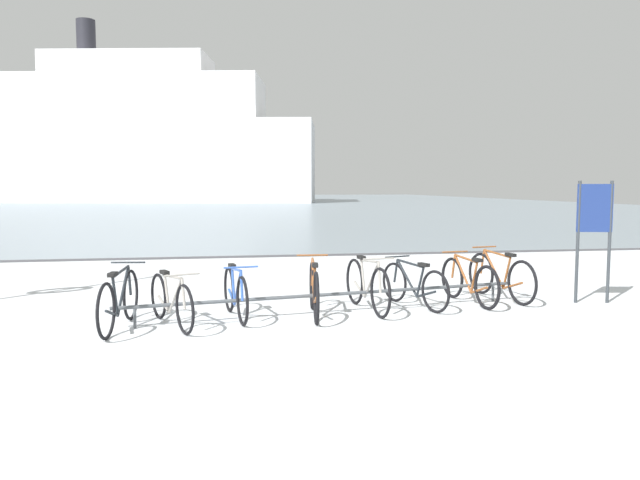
{
  "coord_description": "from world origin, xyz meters",
  "views": [
    {
      "loc": [
        -0.81,
        -5.88,
        1.84
      ],
      "look_at": [
        1.2,
        5.75,
        0.79
      ],
      "focal_mm": 34.22,
      "sensor_mm": 36.0,
      "label": 1
    }
  ],
  "objects_px": {
    "bicycle_2": "(235,293)",
    "info_sign": "(594,221)",
    "bicycle_3": "(314,290)",
    "bicycle_6": "(469,281)",
    "bicycle_0": "(119,300)",
    "bicycle_4": "(367,285)",
    "bicycle_5": "(414,285)",
    "bicycle_1": "(171,300)",
    "bicycle_7": "(500,277)",
    "ferry_ship": "(138,142)"
  },
  "relations": [
    {
      "from": "bicycle_2",
      "to": "info_sign",
      "type": "relative_size",
      "value": 0.83
    },
    {
      "from": "bicycle_3",
      "to": "bicycle_6",
      "type": "bearing_deg",
      "value": 11.46
    },
    {
      "from": "bicycle_0",
      "to": "bicycle_2",
      "type": "xyz_separation_m",
      "value": [
        1.5,
        0.37,
        -0.02
      ]
    },
    {
      "from": "bicycle_6",
      "to": "info_sign",
      "type": "relative_size",
      "value": 0.88
    },
    {
      "from": "bicycle_4",
      "to": "bicycle_5",
      "type": "bearing_deg",
      "value": 11.81
    },
    {
      "from": "bicycle_3",
      "to": "bicycle_5",
      "type": "distance_m",
      "value": 1.65
    },
    {
      "from": "bicycle_1",
      "to": "bicycle_2",
      "type": "bearing_deg",
      "value": 22.05
    },
    {
      "from": "bicycle_2",
      "to": "bicycle_7",
      "type": "xyz_separation_m",
      "value": [
        4.3,
        0.73,
        0.02
      ]
    },
    {
      "from": "bicycle_0",
      "to": "bicycle_2",
      "type": "distance_m",
      "value": 1.54
    },
    {
      "from": "info_sign",
      "to": "bicycle_1",
      "type": "bearing_deg",
      "value": -175.15
    },
    {
      "from": "info_sign",
      "to": "bicycle_6",
      "type": "bearing_deg",
      "value": 172.09
    },
    {
      "from": "bicycle_7",
      "to": "bicycle_4",
      "type": "bearing_deg",
      "value": -167.35
    },
    {
      "from": "bicycle_1",
      "to": "bicycle_4",
      "type": "relative_size",
      "value": 0.91
    },
    {
      "from": "bicycle_0",
      "to": "bicycle_4",
      "type": "distance_m",
      "value": 3.47
    },
    {
      "from": "bicycle_1",
      "to": "bicycle_2",
      "type": "xyz_separation_m",
      "value": [
        0.85,
        0.34,
        0.01
      ]
    },
    {
      "from": "bicycle_3",
      "to": "bicycle_4",
      "type": "xyz_separation_m",
      "value": [
        0.83,
        0.24,
        0.0
      ]
    },
    {
      "from": "bicycle_0",
      "to": "bicycle_5",
      "type": "distance_m",
      "value": 4.26
    },
    {
      "from": "bicycle_0",
      "to": "bicycle_5",
      "type": "bearing_deg",
      "value": 9.81
    },
    {
      "from": "bicycle_4",
      "to": "ferry_ship",
      "type": "height_order",
      "value": "ferry_ship"
    },
    {
      "from": "bicycle_1",
      "to": "bicycle_7",
      "type": "bearing_deg",
      "value": 11.75
    },
    {
      "from": "bicycle_1",
      "to": "bicycle_4",
      "type": "distance_m",
      "value": 2.83
    },
    {
      "from": "bicycle_0",
      "to": "bicycle_1",
      "type": "distance_m",
      "value": 0.65
    },
    {
      "from": "bicycle_2",
      "to": "bicycle_5",
      "type": "bearing_deg",
      "value": 7.52
    },
    {
      "from": "bicycle_0",
      "to": "bicycle_7",
      "type": "bearing_deg",
      "value": 10.71
    },
    {
      "from": "bicycle_7",
      "to": "info_sign",
      "type": "relative_size",
      "value": 0.93
    },
    {
      "from": "bicycle_0",
      "to": "bicycle_3",
      "type": "bearing_deg",
      "value": 7.18
    },
    {
      "from": "bicycle_0",
      "to": "info_sign",
      "type": "bearing_deg",
      "value": 4.62
    },
    {
      "from": "bicycle_0",
      "to": "bicycle_2",
      "type": "bearing_deg",
      "value": 13.87
    },
    {
      "from": "bicycle_4",
      "to": "bicycle_5",
      "type": "relative_size",
      "value": 1.13
    },
    {
      "from": "bicycle_1",
      "to": "bicycle_3",
      "type": "bearing_deg",
      "value": 8.8
    },
    {
      "from": "bicycle_0",
      "to": "bicycle_7",
      "type": "xyz_separation_m",
      "value": [
        5.79,
        1.1,
        0.0
      ]
    },
    {
      "from": "bicycle_2",
      "to": "bicycle_4",
      "type": "xyz_separation_m",
      "value": [
        1.93,
        0.19,
        0.02
      ]
    },
    {
      "from": "bicycle_7",
      "to": "ferry_ship",
      "type": "bearing_deg",
      "value": 101.64
    },
    {
      "from": "bicycle_3",
      "to": "bicycle_2",
      "type": "bearing_deg",
      "value": 177.81
    },
    {
      "from": "bicycle_2",
      "to": "ferry_ship",
      "type": "distance_m",
      "value": 65.23
    },
    {
      "from": "bicycle_1",
      "to": "bicycle_5",
      "type": "xyz_separation_m",
      "value": [
        3.55,
        0.7,
        -0.01
      ]
    },
    {
      "from": "info_sign",
      "to": "ferry_ship",
      "type": "bearing_deg",
      "value": 102.65
    },
    {
      "from": "bicycle_3",
      "to": "info_sign",
      "type": "xyz_separation_m",
      "value": [
        4.49,
        0.24,
        0.92
      ]
    },
    {
      "from": "bicycle_1",
      "to": "bicycle_7",
      "type": "xyz_separation_m",
      "value": [
        5.15,
        1.07,
        0.03
      ]
    },
    {
      "from": "bicycle_0",
      "to": "bicycle_1",
      "type": "relative_size",
      "value": 1.11
    },
    {
      "from": "ferry_ship",
      "to": "bicycle_6",
      "type": "bearing_deg",
      "value": -78.97
    },
    {
      "from": "bicycle_2",
      "to": "bicycle_3",
      "type": "distance_m",
      "value": 1.1
    },
    {
      "from": "bicycle_4",
      "to": "ferry_ship",
      "type": "bearing_deg",
      "value": 99.5
    },
    {
      "from": "bicycle_3",
      "to": "bicycle_7",
      "type": "distance_m",
      "value": 3.29
    },
    {
      "from": "bicycle_2",
      "to": "info_sign",
      "type": "height_order",
      "value": "info_sign"
    },
    {
      "from": "bicycle_4",
      "to": "bicycle_7",
      "type": "bearing_deg",
      "value": 12.65
    },
    {
      "from": "bicycle_2",
      "to": "bicycle_5",
      "type": "distance_m",
      "value": 2.73
    },
    {
      "from": "bicycle_5",
      "to": "bicycle_0",
      "type": "bearing_deg",
      "value": -170.19
    },
    {
      "from": "bicycle_4",
      "to": "bicycle_3",
      "type": "bearing_deg",
      "value": -164.05
    },
    {
      "from": "bicycle_1",
      "to": "info_sign",
      "type": "distance_m",
      "value": 6.53
    }
  ]
}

